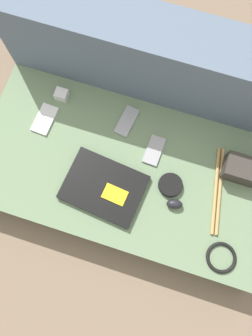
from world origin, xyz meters
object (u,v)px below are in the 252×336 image
Objects in this scene: speaker_puck at (170,185)px; phone_silver at (45,119)px; computer_mouse at (175,204)px; charger_brick at (62,95)px; phone_black at (154,150)px; camera_pouch at (242,170)px; phone_small at (127,121)px; laptop at (104,187)px.

phone_silver is (-0.56, 0.11, -0.01)m from speaker_puck.
computer_mouse is 1.33× the size of charger_brick.
phone_black is at bearing -14.26° from charger_brick.
phone_silver is 0.81m from camera_pouch.
camera_pouch is at bearing 5.37° from phone_silver.
phone_silver and phone_small have the same top height.
camera_pouch reaches higher than phone_silver.
phone_silver and phone_black have the same top height.
camera_pouch reaches higher than charger_brick.
camera_pouch is (0.24, 0.13, 0.03)m from speaker_puck.
charger_brick is (-0.29, 0.31, 0.01)m from laptop.
laptop reaches higher than phone_silver.
camera_pouch reaches higher than phone_small.
speaker_puck is 0.77× the size of phone_black.
phone_black is 0.34m from camera_pouch.
phone_black is 0.91× the size of phone_small.
phone_small reaches higher than phone_black.
laptop is at bearing -121.96° from phone_black.
laptop is at bearing -27.64° from phone_silver.
phone_black is at bearing -22.79° from phone_small.
speaker_puck is at bearing -7.26° from phone_silver.
computer_mouse is 0.51× the size of phone_silver.
phone_silver is (-0.60, 0.18, -0.01)m from computer_mouse.
charger_brick is (-0.77, 0.09, -0.02)m from camera_pouch.
computer_mouse is 0.29m from camera_pouch.
camera_pouch is (0.21, 0.20, 0.03)m from computer_mouse.
phone_silver is 0.96× the size of camera_pouch.
speaker_puck is at bearing 104.59° from computer_mouse.
computer_mouse is 0.55× the size of phone_black.
charger_brick reaches higher than phone_small.
charger_brick is at bearing 173.05° from camera_pouch.
speaker_puck is at bearing 25.93° from laptop.
computer_mouse is at bearing -27.53° from charger_brick.
laptop is at bearing -160.37° from speaker_puck.
computer_mouse is at bearing -135.86° from camera_pouch.
phone_silver is (-0.32, 0.20, -0.01)m from laptop.
computer_mouse is at bearing -36.06° from phone_small.
phone_small is 0.29m from charger_brick.
charger_brick is (-0.43, 0.11, 0.02)m from phone_black.
camera_pouch is 0.78m from charger_brick.
computer_mouse is 0.39m from phone_small.
phone_silver is at bearing -155.54° from phone_small.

